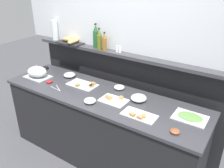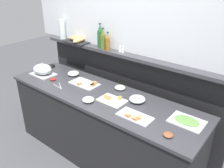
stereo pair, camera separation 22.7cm
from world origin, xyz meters
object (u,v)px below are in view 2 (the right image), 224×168
at_px(vinegar_bottle_amber, 108,42).
at_px(wine_bottle_green, 100,36).
at_px(olive_oil_bottle, 103,40).
at_px(salt_shaker, 120,49).
at_px(sandwich_platter_front, 135,116).
at_px(serving_cloche, 43,70).
at_px(cold_cuts_platter, 187,121).
at_px(serving_tongs, 59,86).
at_px(condiment_bowl_teal, 51,66).
at_px(pepper_shaker, 123,50).
at_px(glass_bowl_small, 120,88).
at_px(sandwich_platter_side, 86,84).
at_px(condiment_bowl_red, 53,79).
at_px(bread_basket, 78,39).
at_px(condiment_bowl_dark, 168,135).
at_px(glass_bowl_extra, 73,74).
at_px(sandwich_platter_rear, 112,100).
at_px(water_carafe, 62,29).
at_px(glass_bowl_large, 88,100).
at_px(glass_bowl_medium, 137,99).

bearing_deg(vinegar_bottle_amber, wine_bottle_green, 164.71).
distance_m(olive_oil_bottle, salt_shaker, 0.27).
xyz_separation_m(sandwich_platter_front, serving_cloche, (-1.59, 0.09, 0.06)).
bearing_deg(wine_bottle_green, olive_oil_bottle, -27.83).
bearing_deg(cold_cuts_platter, wine_bottle_green, 164.59).
relative_size(serving_cloche, serving_tongs, 1.83).
bearing_deg(condiment_bowl_teal, pepper_shaker, 13.41).
distance_m(glass_bowl_small, pepper_shaker, 0.48).
bearing_deg(cold_cuts_platter, sandwich_platter_side, -179.71).
relative_size(cold_cuts_platter, olive_oil_bottle, 1.17).
distance_m(sandwich_platter_front, condiment_bowl_red, 1.34).
relative_size(sandwich_platter_side, olive_oil_bottle, 1.36).
bearing_deg(pepper_shaker, sandwich_platter_front, -45.33).
height_order(sandwich_platter_side, bread_basket, bread_basket).
bearing_deg(condiment_bowl_dark, salt_shaker, 146.86).
height_order(glass_bowl_extra, pepper_shaker, pepper_shaker).
relative_size(glass_bowl_small, condiment_bowl_dark, 1.47).
xyz_separation_m(glass_bowl_small, salt_shaker, (-0.18, 0.23, 0.40)).
bearing_deg(sandwich_platter_rear, water_carafe, 159.69).
distance_m(glass_bowl_large, salt_shaker, 0.80).
height_order(condiment_bowl_teal, pepper_shaker, pepper_shaker).
distance_m(glass_bowl_small, salt_shaker, 0.49).
distance_m(sandwich_platter_side, glass_bowl_extra, 0.34).
distance_m(glass_bowl_medium, pepper_shaker, 0.70).
xyz_separation_m(cold_cuts_platter, glass_bowl_large, (-1.00, -0.31, 0.01)).
xyz_separation_m(salt_shaker, bread_basket, (-0.76, 0.01, -0.00)).
bearing_deg(condiment_bowl_teal, serving_cloche, -60.73).
bearing_deg(serving_cloche, cold_cuts_platter, 4.31).
bearing_deg(condiment_bowl_red, glass_bowl_medium, 10.14).
bearing_deg(sandwich_platter_side, serving_tongs, -129.60).
bearing_deg(sandwich_platter_front, serving_tongs, -179.04).
height_order(sandwich_platter_side, olive_oil_bottle, olive_oil_bottle).
bearing_deg(condiment_bowl_dark, glass_bowl_extra, 166.25).
relative_size(serving_cloche, pepper_shaker, 3.91).
xyz_separation_m(glass_bowl_medium, pepper_shaker, (-0.47, 0.35, 0.39)).
distance_m(sandwich_platter_front, serving_tongs, 1.12).
bearing_deg(condiment_bowl_red, condiment_bowl_dark, -4.07).
height_order(glass_bowl_extra, water_carafe, water_carafe).
distance_m(glass_bowl_large, bread_basket, 1.16).
bearing_deg(sandwich_platter_front, glass_bowl_small, 140.46).
relative_size(glass_bowl_small, glass_bowl_extra, 0.83).
height_order(condiment_bowl_dark, vinegar_bottle_amber, vinegar_bottle_amber).
height_order(cold_cuts_platter, glass_bowl_small, glass_bowl_small).
xyz_separation_m(serving_cloche, glass_bowl_large, (1.02, -0.16, -0.05)).
xyz_separation_m(olive_oil_bottle, bread_basket, (-0.51, 0.04, -0.09)).
relative_size(vinegar_bottle_amber, olive_oil_bottle, 0.86).
xyz_separation_m(glass_bowl_medium, bread_basket, (-1.27, 0.36, 0.39)).
bearing_deg(sandwich_platter_front, serving_cloche, 176.71).
bearing_deg(wine_bottle_green, water_carafe, -178.52).
distance_m(glass_bowl_extra, serving_tongs, 0.37).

